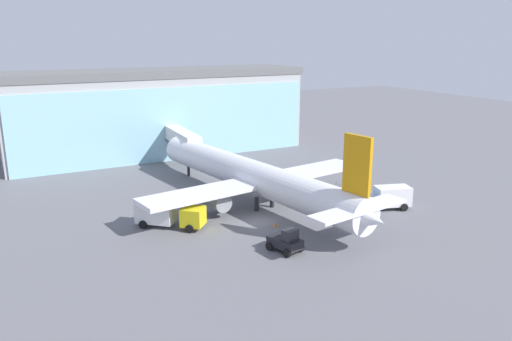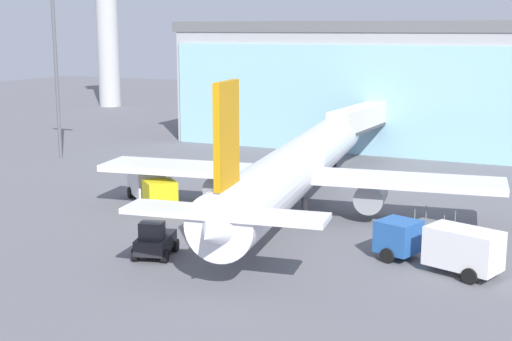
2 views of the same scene
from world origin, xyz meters
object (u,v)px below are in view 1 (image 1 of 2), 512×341
at_px(safety_cone_wingtip, 356,188).
at_px(safety_cone_nose, 275,224).
at_px(catering_truck, 168,214).
at_px(airplane, 253,177).
at_px(pushback_tug, 286,242).
at_px(jet_bridge, 180,139).
at_px(baggage_cart, 329,190).
at_px(fuel_truck, 382,197).

bearing_deg(safety_cone_wingtip, safety_cone_nose, -156.50).
bearing_deg(catering_truck, airplane, 53.63).
bearing_deg(pushback_tug, safety_cone_nose, -37.24).
relative_size(jet_bridge, baggage_cart, 4.32).
bearing_deg(pushback_tug, jet_bridge, -19.58).
bearing_deg(fuel_truck, airplane, -16.92).
distance_m(catering_truck, baggage_cart, 22.01).
xyz_separation_m(catering_truck, baggage_cart, (21.91, 1.91, -0.97)).
xyz_separation_m(jet_bridge, fuel_truck, (14.61, -29.47, -3.02)).
bearing_deg(baggage_cart, fuel_truck, -56.38).
distance_m(catering_truck, safety_cone_nose, 11.44).
distance_m(baggage_cart, safety_cone_wingtip, 4.21).
bearing_deg(jet_bridge, airplane, -173.59).
height_order(fuel_truck, pushback_tug, fuel_truck).
height_order(catering_truck, safety_cone_nose, catering_truck).
xyz_separation_m(fuel_truck, baggage_cart, (-2.06, 7.58, -0.97)).
bearing_deg(airplane, catering_truck, 93.10).
height_order(jet_bridge, safety_cone_wingtip, jet_bridge).
bearing_deg(safety_cone_wingtip, catering_truck, -175.92).
bearing_deg(fuel_truck, catering_truck, 3.29).
distance_m(jet_bridge, pushback_tug, 35.07).
xyz_separation_m(jet_bridge, airplane, (2.04, -21.14, -1.05)).
height_order(airplane, safety_cone_wingtip, airplane).
xyz_separation_m(catering_truck, safety_cone_nose, (10.19, -5.06, -1.19)).
relative_size(airplane, catering_truck, 5.73).
xyz_separation_m(jet_bridge, pushback_tug, (-1.34, -34.87, -3.52)).
bearing_deg(airplane, jet_bridge, -4.55).
bearing_deg(fuel_truck, pushback_tug, 35.30).
relative_size(airplane, safety_cone_nose, 72.68).
distance_m(jet_bridge, safety_cone_wingtip, 27.92).
xyz_separation_m(jet_bridge, safety_cone_nose, (0.83, -28.86, -4.22)).
bearing_deg(safety_cone_wingtip, airplane, 176.89).
bearing_deg(safety_cone_nose, fuel_truck, -2.53).
height_order(jet_bridge, fuel_truck, jet_bridge).
height_order(fuel_truck, safety_cone_wingtip, fuel_truck).
bearing_deg(safety_cone_nose, baggage_cart, 30.73).
relative_size(airplane, safety_cone_wingtip, 72.68).
bearing_deg(safety_cone_nose, jet_bridge, 91.66).
distance_m(pushback_tug, safety_cone_wingtip, 22.25).
relative_size(airplane, pushback_tug, 11.13).
height_order(jet_bridge, safety_cone_nose, jet_bridge).
xyz_separation_m(airplane, fuel_truck, (12.58, -8.33, -1.97)).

